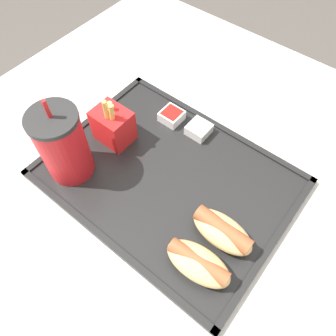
# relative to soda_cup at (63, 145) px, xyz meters

# --- Properties ---
(ground_plane) EXTENTS (8.00, 8.00, 0.00)m
(ground_plane) POSITION_rel_soda_cup_xyz_m (-0.20, -0.11, -0.80)
(ground_plane) COLOR #4C4742
(dining_table) EXTENTS (1.09, 0.98, 0.71)m
(dining_table) POSITION_rel_soda_cup_xyz_m (-0.20, -0.11, -0.44)
(dining_table) COLOR beige
(dining_table) RESTS_ON ground_plane
(food_tray) EXTENTS (0.45, 0.34, 0.01)m
(food_tray) POSITION_rel_soda_cup_xyz_m (-0.16, -0.10, -0.08)
(food_tray) COLOR black
(food_tray) RESTS_ON dining_table
(soda_cup) EXTENTS (0.09, 0.09, 0.18)m
(soda_cup) POSITION_rel_soda_cup_xyz_m (0.00, 0.00, 0.00)
(soda_cup) COLOR red
(soda_cup) RESTS_ON food_tray
(hot_dog_far) EXTENTS (0.11, 0.06, 0.04)m
(hot_dog_far) POSITION_rel_soda_cup_xyz_m (-0.30, 0.01, -0.05)
(hot_dog_far) COLOR #DBB270
(hot_dog_far) RESTS_ON food_tray
(hot_dog_near) EXTENTS (0.11, 0.06, 0.04)m
(hot_dog_near) POSITION_rel_soda_cup_xyz_m (-0.30, -0.06, -0.05)
(hot_dog_near) COLOR #DBB270
(hot_dog_near) RESTS_ON food_tray
(fries_carton) EXTENTS (0.07, 0.06, 0.11)m
(fries_carton) POSITION_rel_soda_cup_xyz_m (-0.01, -0.11, -0.03)
(fries_carton) COLOR red
(fries_carton) RESTS_ON food_tray
(sauce_cup_mayo) EXTENTS (0.04, 0.04, 0.02)m
(sauce_cup_mayo) POSITION_rel_soda_cup_xyz_m (-0.14, -0.22, -0.06)
(sauce_cup_mayo) COLOR silver
(sauce_cup_mayo) RESTS_ON food_tray
(sauce_cup_ketchup) EXTENTS (0.04, 0.04, 0.02)m
(sauce_cup_ketchup) POSITION_rel_soda_cup_xyz_m (-0.07, -0.22, -0.06)
(sauce_cup_ketchup) COLOR silver
(sauce_cup_ketchup) RESTS_ON food_tray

